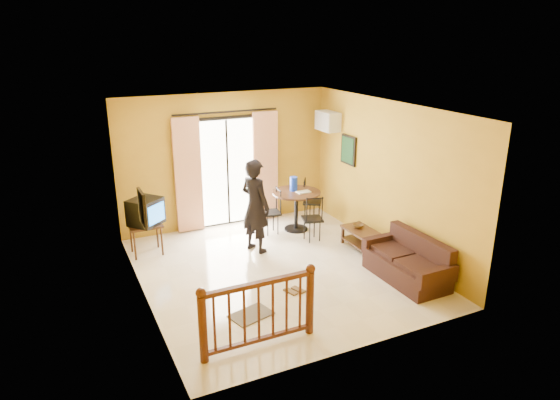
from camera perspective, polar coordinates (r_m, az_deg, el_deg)
name	(u,v)px	position (r m, az deg, el deg)	size (l,w,h in m)	color
ground	(277,270)	(8.77, -0.33, -8.02)	(5.00, 5.00, 0.00)	beige
room_shell	(277,176)	(8.15, -0.35, 2.74)	(5.00, 5.00, 5.00)	white
balcony_door	(228,171)	(10.46, -6.01, 3.31)	(2.25, 0.14, 2.46)	black
tv_table	(145,228)	(9.52, -15.14, -3.12)	(0.59, 0.49, 0.59)	black
television	(146,212)	(9.41, -15.10, -1.28)	(0.73, 0.72, 0.49)	black
picture_left	(142,208)	(7.38, -15.45, -0.91)	(0.05, 0.42, 0.52)	black
dining_table	(296,200)	(10.27, 1.87, 0.05)	(1.00, 1.00, 0.83)	black
water_jug	(294,184)	(10.24, 1.57, 1.87)	(0.16, 0.16, 0.30)	#1536C8
serving_tray	(304,192)	(10.18, 2.72, 0.94)	(0.28, 0.18, 0.02)	beige
dining_chairs	(298,231)	(10.40, 2.09, -3.59)	(1.60, 1.43, 0.95)	black
air_conditioner	(328,121)	(10.69, 5.45, 8.96)	(0.31, 0.60, 0.40)	white
botanical_print	(348,150)	(10.31, 7.81, 5.68)	(0.05, 0.50, 0.60)	black
coffee_table	(362,236)	(9.64, 9.31, -4.10)	(0.46, 0.84, 0.37)	black
bowl	(358,226)	(9.68, 8.90, -2.96)	(0.21, 0.21, 0.07)	#4F381B
sofa	(409,263)	(8.63, 14.51, -7.03)	(0.75, 1.58, 0.75)	black
standing_person	(255,206)	(9.22, -2.84, -0.68)	(0.65, 0.42, 1.77)	black
stair_balustrade	(259,309)	(6.57, -2.45, -12.30)	(1.63, 0.13, 1.04)	#471E0F
doormat	(251,315)	(7.50, -3.32, -12.94)	(0.60, 0.40, 0.02)	#575045
sandals	(295,291)	(8.10, 1.67, -10.32)	(0.32, 0.27, 0.03)	#4F381B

